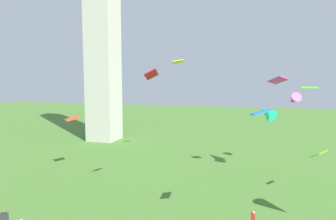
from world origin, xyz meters
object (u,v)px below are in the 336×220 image
(kite_flying_5, at_px, (319,154))
(person_1, at_px, (4,220))
(monument_obelisk, at_px, (102,8))
(kite_flying_1, at_px, (294,100))
(kite_flying_4, at_px, (261,112))
(kite_flying_7, at_px, (309,88))
(kite_flying_2, at_px, (151,74))
(kite_flying_8, at_px, (267,112))
(kite_flying_9, at_px, (72,118))
(kite_flying_0, at_px, (278,80))
(kite_flying_6, at_px, (177,62))

(kite_flying_5, bearing_deg, person_1, 160.44)
(monument_obelisk, distance_m, person_1, 38.28)
(kite_flying_1, relative_size, kite_flying_4, 1.31)
(kite_flying_1, bearing_deg, kite_flying_7, 77.64)
(kite_flying_2, bearing_deg, monument_obelisk, 27.35)
(kite_flying_8, bearing_deg, kite_flying_9, -18.46)
(kite_flying_7, xyz_separation_m, kite_flying_9, (-23.82, -3.12, -3.39))
(kite_flying_2, height_order, kite_flying_5, kite_flying_2)
(kite_flying_8, relative_size, kite_flying_9, 1.54)
(kite_flying_0, relative_size, kite_flying_7, 1.22)
(kite_flying_0, relative_size, kite_flying_4, 1.19)
(monument_obelisk, height_order, kite_flying_6, monument_obelisk)
(kite_flying_0, xyz_separation_m, kite_flying_5, (3.29, -2.63, -6.42))
(monument_obelisk, distance_m, kite_flying_5, 40.23)
(kite_flying_5, xyz_separation_m, kite_flying_6, (-14.80, 7.69, 8.86))
(kite_flying_1, height_order, kite_flying_6, kite_flying_6)
(kite_flying_0, height_order, kite_flying_1, kite_flying_0)
(kite_flying_4, bearing_deg, kite_flying_6, -161.46)
(kite_flying_1, xyz_separation_m, kite_flying_7, (0.55, -5.43, 1.42))
(person_1, xyz_separation_m, kite_flying_5, (21.29, 12.55, 3.00))
(kite_flying_0, relative_size, kite_flying_1, 0.91)
(kite_flying_1, height_order, kite_flying_5, kite_flying_1)
(kite_flying_5, bearing_deg, kite_flying_4, -169.13)
(monument_obelisk, bearing_deg, person_1, -71.97)
(person_1, bearing_deg, kite_flying_4, -176.40)
(kite_flying_1, xyz_separation_m, kite_flying_5, (1.11, -7.69, -4.27))
(kite_flying_5, bearing_deg, kite_flying_6, 102.46)
(kite_flying_1, bearing_deg, kite_flying_4, 58.28)
(monument_obelisk, relative_size, kite_flying_1, 21.61)
(monument_obelisk, xyz_separation_m, kite_flying_5, (30.93, -17.08, -19.24))
(kite_flying_4, relative_size, kite_flying_7, 1.02)
(kite_flying_4, distance_m, kite_flying_6, 20.12)
(kite_flying_2, distance_m, kite_flying_4, 8.65)
(person_1, distance_m, kite_flying_1, 29.49)
(person_1, relative_size, kite_flying_5, 1.08)
(monument_obelisk, height_order, kite_flying_2, monument_obelisk)
(monument_obelisk, height_order, kite_flying_9, monument_obelisk)
(person_1, xyz_separation_m, kite_flying_0, (17.99, 15.18, 9.42))
(monument_obelisk, distance_m, kite_flying_1, 34.67)
(kite_flying_4, bearing_deg, person_1, -89.64)
(monument_obelisk, relative_size, kite_flying_7, 29.03)
(kite_flying_0, height_order, kite_flying_5, kite_flying_0)
(kite_flying_2, height_order, kite_flying_8, kite_flying_2)
(kite_flying_1, xyz_separation_m, kite_flying_4, (-4.14, -17.13, 0.15))
(kite_flying_6, distance_m, kite_flying_8, 12.37)
(monument_obelisk, height_order, kite_flying_8, monument_obelisk)
(kite_flying_0, xyz_separation_m, kite_flying_6, (-11.51, 5.06, 2.44))
(kite_flying_6, distance_m, kite_flying_7, 15.57)
(kite_flying_5, bearing_deg, kite_flying_0, 91.34)
(monument_obelisk, xyz_separation_m, person_1, (9.64, -29.63, -22.24))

